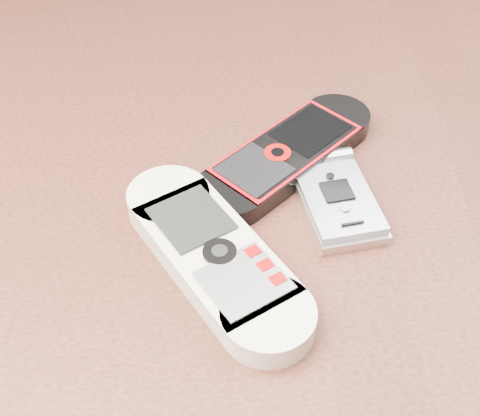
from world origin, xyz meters
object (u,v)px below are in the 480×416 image
(table, at_px, (234,310))
(nokia_white, at_px, (214,255))
(motorola_razr, at_px, (337,200))
(nokia_black_red, at_px, (286,155))

(table, distance_m, nokia_white, 0.12)
(table, xyz_separation_m, nokia_white, (-0.01, -0.04, 0.12))
(nokia_white, bearing_deg, motorola_razr, -1.33)
(nokia_white, relative_size, motorola_razr, 1.85)
(nokia_black_red, height_order, motorola_razr, nokia_black_red)
(table, height_order, nokia_black_red, nokia_black_red)
(table, height_order, nokia_white, nokia_white)
(nokia_white, bearing_deg, table, 41.41)
(nokia_white, relative_size, nokia_black_red, 1.02)
(nokia_black_red, bearing_deg, motorola_razr, -10.37)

